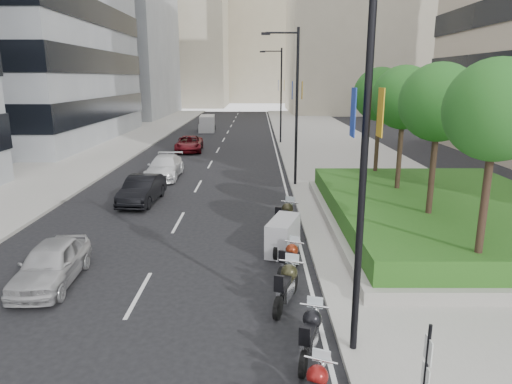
{
  "coord_description": "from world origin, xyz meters",
  "views": [
    {
      "loc": [
        2.05,
        -8.48,
        6.3
      ],
      "look_at": [
        2.0,
        8.61,
        2.0
      ],
      "focal_mm": 32.0,
      "sensor_mm": 36.0,
      "label": 1
    }
  ],
  "objects_px": {
    "lamp_post_1": "(294,100)",
    "motorcycle_5": "(283,235)",
    "lamp_post_2": "(279,91)",
    "motorcycle_4": "(290,259)",
    "car_d": "(189,144)",
    "car_a": "(51,263)",
    "car_c": "(165,167)",
    "motorcycle_2": "(310,334)",
    "delivery_van": "(207,124)",
    "parking_sign": "(425,382)",
    "lamp_post_0": "(358,138)",
    "car_b": "(142,190)",
    "motorcycle_3": "(287,285)",
    "motorcycle_6": "(285,217)"
  },
  "relations": [
    {
      "from": "lamp_post_1",
      "to": "motorcycle_5",
      "type": "height_order",
      "value": "lamp_post_1"
    },
    {
      "from": "lamp_post_2",
      "to": "motorcycle_4",
      "type": "xyz_separation_m",
      "value": [
        -1.04,
        -30.55,
        -4.54
      ]
    },
    {
      "from": "lamp_post_1",
      "to": "car_d",
      "type": "bearing_deg",
      "value": 121.38
    },
    {
      "from": "lamp_post_1",
      "to": "motorcycle_4",
      "type": "height_order",
      "value": "lamp_post_1"
    },
    {
      "from": "car_a",
      "to": "car_c",
      "type": "height_order",
      "value": "car_c"
    },
    {
      "from": "car_d",
      "to": "motorcycle_2",
      "type": "bearing_deg",
      "value": -80.19
    },
    {
      "from": "delivery_van",
      "to": "lamp_post_2",
      "type": "bearing_deg",
      "value": -56.47
    },
    {
      "from": "lamp_post_2",
      "to": "parking_sign",
      "type": "bearing_deg",
      "value": -89.01
    },
    {
      "from": "lamp_post_0",
      "to": "car_b",
      "type": "distance_m",
      "value": 16.12
    },
    {
      "from": "parking_sign",
      "to": "car_d",
      "type": "bearing_deg",
      "value": 104.73
    },
    {
      "from": "motorcycle_5",
      "to": "delivery_van",
      "type": "xyz_separation_m",
      "value": [
        -7.01,
        39.13,
        0.24
      ]
    },
    {
      "from": "parking_sign",
      "to": "car_c",
      "type": "relative_size",
      "value": 0.52
    },
    {
      "from": "lamp_post_0",
      "to": "motorcycle_3",
      "type": "height_order",
      "value": "lamp_post_0"
    },
    {
      "from": "car_d",
      "to": "delivery_van",
      "type": "height_order",
      "value": "delivery_van"
    },
    {
      "from": "motorcycle_2",
      "to": "lamp_post_1",
      "type": "bearing_deg",
      "value": 13.87
    },
    {
      "from": "motorcycle_2",
      "to": "car_a",
      "type": "xyz_separation_m",
      "value": [
        -7.67,
        3.83,
        0.1
      ]
    },
    {
      "from": "motorcycle_3",
      "to": "motorcycle_6",
      "type": "height_order",
      "value": "motorcycle_6"
    },
    {
      "from": "lamp_post_0",
      "to": "lamp_post_1",
      "type": "relative_size",
      "value": 1.0
    },
    {
      "from": "car_a",
      "to": "car_d",
      "type": "bearing_deg",
      "value": 86.19
    },
    {
      "from": "motorcycle_3",
      "to": "delivery_van",
      "type": "xyz_separation_m",
      "value": [
        -6.89,
        43.21,
        0.27
      ]
    },
    {
      "from": "motorcycle_5",
      "to": "car_d",
      "type": "xyz_separation_m",
      "value": [
        -6.95,
        23.8,
        0.04
      ]
    },
    {
      "from": "motorcycle_4",
      "to": "motorcycle_5",
      "type": "bearing_deg",
      "value": 26.64
    },
    {
      "from": "motorcycle_6",
      "to": "car_c",
      "type": "xyz_separation_m",
      "value": [
        -7.16,
        10.46,
        0.09
      ]
    },
    {
      "from": "lamp_post_1",
      "to": "car_c",
      "type": "relative_size",
      "value": 1.86
    },
    {
      "from": "motorcycle_3",
      "to": "car_c",
      "type": "bearing_deg",
      "value": 40.98
    },
    {
      "from": "lamp_post_2",
      "to": "motorcycle_5",
      "type": "bearing_deg",
      "value": -92.3
    },
    {
      "from": "lamp_post_2",
      "to": "car_c",
      "type": "relative_size",
      "value": 1.86
    },
    {
      "from": "parking_sign",
      "to": "motorcycle_6",
      "type": "distance_m",
      "value": 12.02
    },
    {
      "from": "car_b",
      "to": "delivery_van",
      "type": "distance_m",
      "value": 32.32
    },
    {
      "from": "car_a",
      "to": "lamp_post_1",
      "type": "bearing_deg",
      "value": 54.39
    },
    {
      "from": "lamp_post_2",
      "to": "motorcycle_6",
      "type": "height_order",
      "value": "lamp_post_2"
    },
    {
      "from": "lamp_post_1",
      "to": "parking_sign",
      "type": "distance_m",
      "value": 20.33
    },
    {
      "from": "car_d",
      "to": "delivery_van",
      "type": "bearing_deg",
      "value": 86.66
    },
    {
      "from": "motorcycle_2",
      "to": "car_b",
      "type": "bearing_deg",
      "value": 45.0
    },
    {
      "from": "lamp_post_1",
      "to": "car_b",
      "type": "relative_size",
      "value": 2.12
    },
    {
      "from": "car_c",
      "to": "parking_sign",
      "type": "bearing_deg",
      "value": -69.15
    },
    {
      "from": "motorcycle_2",
      "to": "car_b",
      "type": "distance_m",
      "value": 15.17
    },
    {
      "from": "lamp_post_1",
      "to": "motorcycle_3",
      "type": "relative_size",
      "value": 4.13
    },
    {
      "from": "motorcycle_2",
      "to": "motorcycle_4",
      "type": "relative_size",
      "value": 1.11
    },
    {
      "from": "parking_sign",
      "to": "lamp_post_1",
      "type": "bearing_deg",
      "value": 91.88
    },
    {
      "from": "motorcycle_5",
      "to": "car_c",
      "type": "distance_m",
      "value": 14.63
    },
    {
      "from": "car_d",
      "to": "motorcycle_6",
      "type": "bearing_deg",
      "value": -75.03
    },
    {
      "from": "motorcycle_6",
      "to": "lamp_post_0",
      "type": "bearing_deg",
      "value": -150.02
    },
    {
      "from": "parking_sign",
      "to": "car_c",
      "type": "distance_m",
      "value": 24.0
    },
    {
      "from": "car_d",
      "to": "lamp_post_2",
      "type": "bearing_deg",
      "value": 26.78
    },
    {
      "from": "motorcycle_3",
      "to": "motorcycle_6",
      "type": "distance_m",
      "value": 6.51
    },
    {
      "from": "motorcycle_6",
      "to": "car_a",
      "type": "bearing_deg",
      "value": 148.12
    },
    {
      "from": "lamp_post_2",
      "to": "car_c",
      "type": "bearing_deg",
      "value": -117.29
    },
    {
      "from": "car_c",
      "to": "motorcycle_2",
      "type": "bearing_deg",
      "value": -70.15
    },
    {
      "from": "motorcycle_5",
      "to": "car_d",
      "type": "distance_m",
      "value": 24.8
    }
  ]
}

